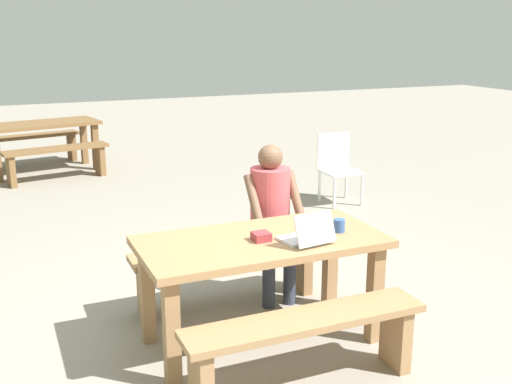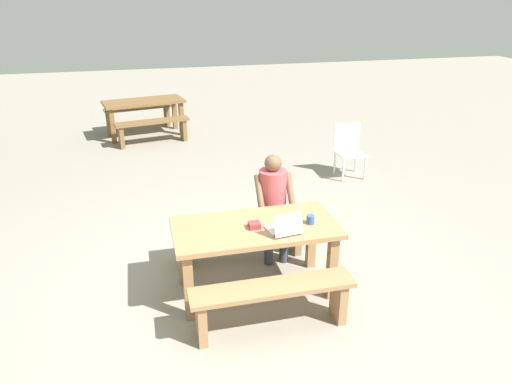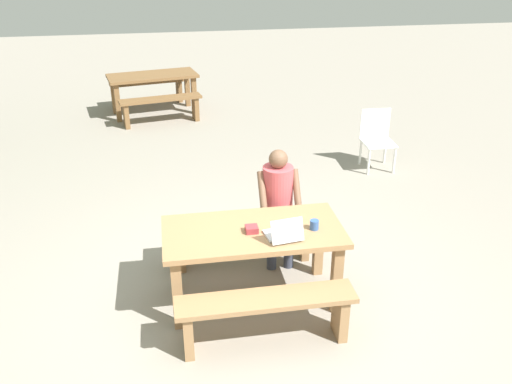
{
  "view_description": "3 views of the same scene",
  "coord_description": "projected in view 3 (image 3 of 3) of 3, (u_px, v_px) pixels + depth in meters",
  "views": [
    {
      "loc": [
        -1.57,
        -3.54,
        2.11
      ],
      "look_at": [
        0.07,
        0.25,
        1.0
      ],
      "focal_mm": 43.24,
      "sensor_mm": 36.0,
      "label": 1
    },
    {
      "loc": [
        -1.01,
        -4.1,
        2.93
      ],
      "look_at": [
        0.07,
        0.25,
        1.0
      ],
      "focal_mm": 33.71,
      "sensor_mm": 36.0,
      "label": 2
    },
    {
      "loc": [
        -0.69,
        -4.23,
        3.21
      ],
      "look_at": [
        0.07,
        0.25,
        1.0
      ],
      "focal_mm": 38.42,
      "sensor_mm": 36.0,
      "label": 3
    }
  ],
  "objects": [
    {
      "name": "bench_mid_north",
      "position": [
        148.0,
        87.0,
        10.85
      ],
      "size": [
        1.49,
        0.57,
        0.48
      ],
      "rotation": [
        0.0,
        0.0,
        0.19
      ],
      "color": "brown",
      "rests_on": "ground"
    },
    {
      "name": "bench_far",
      "position": [
        243.0,
        233.0,
        5.68
      ],
      "size": [
        1.5,
        0.3,
        0.47
      ],
      "color": "#9E754C",
      "rests_on": "ground"
    },
    {
      "name": "person_seated",
      "position": [
        278.0,
        198.0,
        5.53
      ],
      "size": [
        0.42,
        0.41,
        1.24
      ],
      "color": "#333847",
      "rests_on": "ground"
    },
    {
      "name": "laptop",
      "position": [
        284.0,
        233.0,
        4.77
      ],
      "size": [
        0.33,
        0.32,
        0.22
      ],
      "rotation": [
        0.0,
        0.0,
        3.29
      ],
      "color": "silver",
      "rests_on": "picnic_table_front"
    },
    {
      "name": "plastic_chair",
      "position": [
        377.0,
        138.0,
        7.95
      ],
      "size": [
        0.45,
        0.45,
        0.85
      ],
      "rotation": [
        0.0,
        0.0,
        6.26
      ],
      "color": "white",
      "rests_on": "ground"
    },
    {
      "name": "coffee_mug",
      "position": [
        314.0,
        225.0,
        4.92
      ],
      "size": [
        0.08,
        0.08,
        0.09
      ],
      "color": "#335693",
      "rests_on": "picnic_table_front"
    },
    {
      "name": "bench_mid_south",
      "position": [
        161.0,
        105.0,
        9.76
      ],
      "size": [
        1.49,
        0.57,
        0.48
      ],
      "rotation": [
        0.0,
        0.0,
        0.19
      ],
      "color": "brown",
      "rests_on": "ground"
    },
    {
      "name": "ground_plane",
      "position": [
        253.0,
        297.0,
        5.26
      ],
      "size": [
        30.0,
        30.0,
        0.0
      ],
      "primitive_type": "plane",
      "color": "gray"
    },
    {
      "name": "small_pouch",
      "position": [
        252.0,
        229.0,
        4.88
      ],
      "size": [
        0.11,
        0.11,
        0.06
      ],
      "color": "#993338",
      "rests_on": "picnic_table_front"
    },
    {
      "name": "picnic_table_front",
      "position": [
        253.0,
        241.0,
        4.98
      ],
      "size": [
        1.63,
        0.81,
        0.75
      ],
      "color": "#9E754C",
      "rests_on": "ground"
    },
    {
      "name": "picnic_table_mid",
      "position": [
        153.0,
        81.0,
        10.19
      ],
      "size": [
        1.73,
        1.02,
        0.75
      ],
      "rotation": [
        0.0,
        0.0,
        0.19
      ],
      "color": "brown",
      "rests_on": "ground"
    },
    {
      "name": "bench_near",
      "position": [
        266.0,
        310.0,
        4.53
      ],
      "size": [
        1.5,
        0.3,
        0.47
      ],
      "color": "#9E754C",
      "rests_on": "ground"
    }
  ]
}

